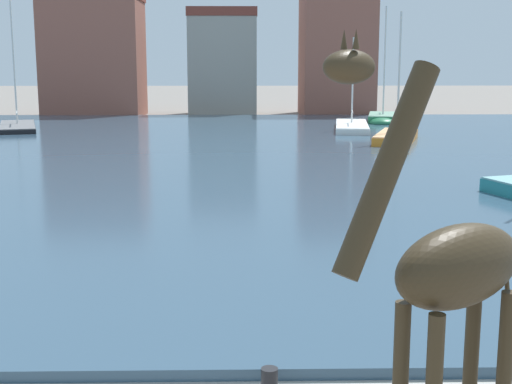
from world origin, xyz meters
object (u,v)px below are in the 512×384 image
Objects in this scene: sailboat_green at (383,119)px; sailboat_black at (18,127)px; giraffe_statue at (449,277)px; sailboat_orange at (397,138)px; sailboat_white at (351,127)px.

sailboat_black is at bearing -169.08° from sailboat_green.
giraffe_statue is 0.66× the size of sailboat_orange.
sailboat_green is 1.18× the size of sailboat_orange.
sailboat_black is at bearing 112.59° from giraffe_statue.
sailboat_orange is at bearing -79.06° from sailboat_white.
sailboat_orange is (6.91, 33.74, -2.11)m from giraffe_statue.
sailboat_green reaches higher than sailboat_white.
giraffe_statue is 48.03m from sailboat_green.
sailboat_black is 22.97m from sailboat_white.
giraffe_statue is 0.53× the size of sailboat_black.
sailboat_green is at bearing 82.26° from sailboat_orange.
sailboat_green reaches higher than giraffe_statue.
sailboat_white is at bearing -119.64° from sailboat_green.
sailboat_white is 7.77m from sailboat_orange.
sailboat_white is (5.44, 41.38, -2.17)m from giraffe_statue.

